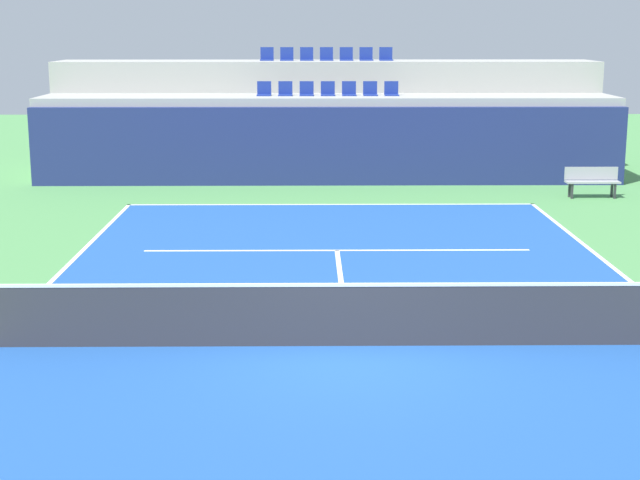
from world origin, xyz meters
The scene contains 12 objects.
ground_plane centered at (0.00, 0.00, 0.00)m, with size 80.00×80.00×0.00m, color #4C8C4C.
court_surface centered at (0.00, 0.00, 0.01)m, with size 11.00×24.00×0.01m, color #1E4C99.
baseline_far centered at (0.00, 11.95, 0.01)m, with size 11.00×0.10×0.00m, color white.
service_line_far centered at (0.00, 6.40, 0.01)m, with size 8.26×0.10×0.00m, color white.
centre_service_line centered at (0.00, 3.20, 0.01)m, with size 0.10×6.40×0.00m, color white.
back_wall centered at (0.00, 15.37, 1.18)m, with size 17.92×0.30×2.35m, color navy.
stands_tier_lower centered at (0.00, 16.72, 1.30)m, with size 17.92×2.40×2.60m, color #9E9E99.
stands_tier_upper centered at (0.00, 19.12, 1.80)m, with size 17.92×2.40×3.60m, color #9E9E99.
seating_row_lower centered at (0.00, 16.82, 2.72)m, with size 4.43×0.44×0.44m.
seating_row_upper centered at (0.00, 19.22, 3.72)m, with size 4.43×0.44×0.44m.
tennis_net centered at (0.00, 0.00, 0.51)m, with size 11.08×0.08×1.07m.
player_bench centered at (7.35, 13.05, 0.51)m, with size 1.50×0.40×0.85m.
Camera 1 is at (-0.60, -13.95, 4.68)m, focal length 54.80 mm.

